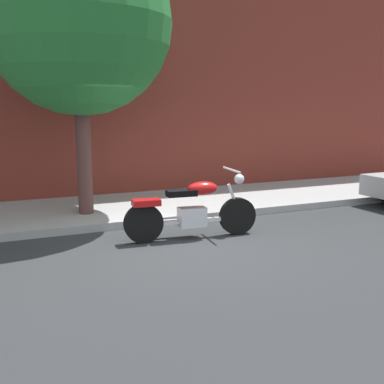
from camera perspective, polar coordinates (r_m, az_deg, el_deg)
ground_plane at (r=7.37m, az=-1.04°, el=-6.54°), size 60.00×60.00×0.00m
sidewalk at (r=9.82m, az=-7.05°, el=-1.89°), size 24.36×2.74×0.14m
motorcycle at (r=7.64m, az=-0.03°, el=-2.33°), size 2.26×0.70×1.13m
street_tree at (r=9.05m, az=-13.72°, el=19.62°), size 3.36×3.36×5.34m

